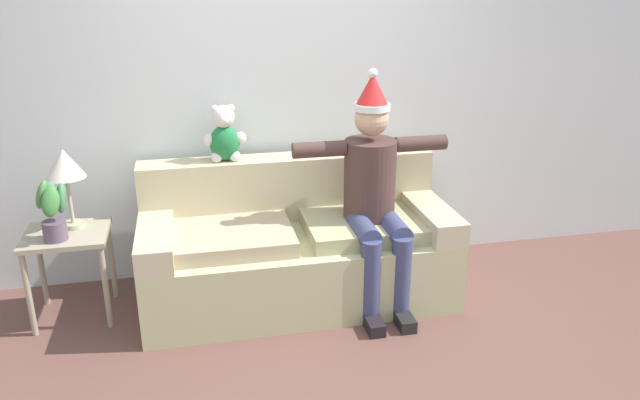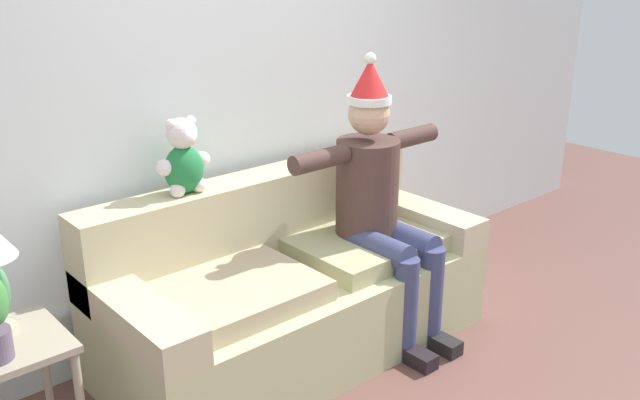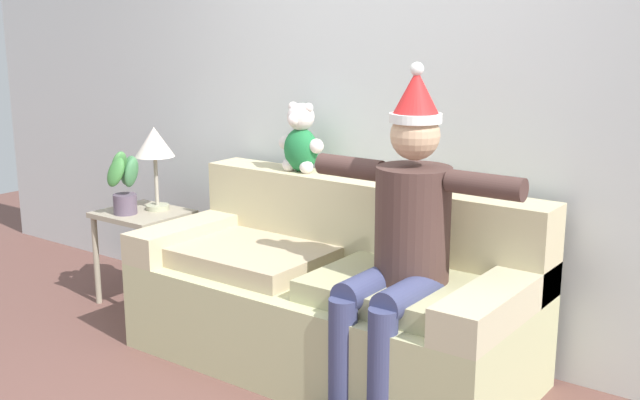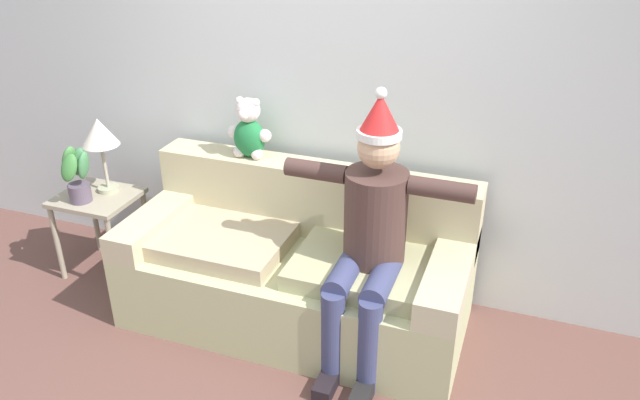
{
  "view_description": "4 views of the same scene",
  "coord_description": "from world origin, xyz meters",
  "px_view_note": "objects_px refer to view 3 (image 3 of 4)",
  "views": [
    {
      "loc": [
        -0.66,
        -2.74,
        2.11
      ],
      "look_at": [
        0.14,
        0.89,
        0.72
      ],
      "focal_mm": 34.76,
      "sensor_mm": 36.0,
      "label": 1
    },
    {
      "loc": [
        -2.05,
        -1.57,
        2.03
      ],
      "look_at": [
        0.13,
        0.93,
        0.84
      ],
      "focal_mm": 39.12,
      "sensor_mm": 36.0,
      "label": 2
    },
    {
      "loc": [
        2.14,
        -2.0,
        1.72
      ],
      "look_at": [
        -0.02,
        0.93,
        0.87
      ],
      "focal_mm": 43.53,
      "sensor_mm": 36.0,
      "label": 3
    },
    {
      "loc": [
        1.21,
        -1.92,
        2.43
      ],
      "look_at": [
        0.19,
        0.89,
        0.9
      ],
      "focal_mm": 35.01,
      "sensor_mm": 36.0,
      "label": 4
    }
  ],
  "objects_px": {
    "person_seated": "(401,237)",
    "table_lamp": "(155,146)",
    "teddy_bear": "(301,141)",
    "side_table": "(143,227)",
    "couch": "(334,297)",
    "potted_plant": "(124,182)"
  },
  "relations": [
    {
      "from": "potted_plant",
      "to": "table_lamp",
      "type": "bearing_deg",
      "value": 70.24
    },
    {
      "from": "person_seated",
      "to": "teddy_bear",
      "type": "xyz_separation_m",
      "value": [
        -0.91,
        0.45,
        0.29
      ]
    },
    {
      "from": "side_table",
      "to": "person_seated",
      "type": "bearing_deg",
      "value": -5.57
    },
    {
      "from": "teddy_bear",
      "to": "table_lamp",
      "type": "relative_size",
      "value": 0.75
    },
    {
      "from": "person_seated",
      "to": "side_table",
      "type": "height_order",
      "value": "person_seated"
    },
    {
      "from": "couch",
      "to": "potted_plant",
      "type": "distance_m",
      "value": 1.54
    },
    {
      "from": "couch",
      "to": "potted_plant",
      "type": "height_order",
      "value": "potted_plant"
    },
    {
      "from": "couch",
      "to": "potted_plant",
      "type": "relative_size",
      "value": 5.24
    },
    {
      "from": "teddy_bear",
      "to": "side_table",
      "type": "bearing_deg",
      "value": -165.81
    },
    {
      "from": "couch",
      "to": "side_table",
      "type": "height_order",
      "value": "couch"
    },
    {
      "from": "potted_plant",
      "to": "teddy_bear",
      "type": "bearing_deg",
      "value": 18.73
    },
    {
      "from": "table_lamp",
      "to": "side_table",
      "type": "bearing_deg",
      "value": -111.27
    },
    {
      "from": "couch",
      "to": "table_lamp",
      "type": "relative_size",
      "value": 3.97
    },
    {
      "from": "couch",
      "to": "side_table",
      "type": "relative_size",
      "value": 3.5
    },
    {
      "from": "person_seated",
      "to": "table_lamp",
      "type": "relative_size",
      "value": 3.02
    },
    {
      "from": "table_lamp",
      "to": "potted_plant",
      "type": "distance_m",
      "value": 0.28
    },
    {
      "from": "person_seated",
      "to": "table_lamp",
      "type": "bearing_deg",
      "value": 171.65
    },
    {
      "from": "teddy_bear",
      "to": "side_table",
      "type": "xyz_separation_m",
      "value": [
        -1.02,
        -0.26,
        -0.6
      ]
    },
    {
      "from": "teddy_bear",
      "to": "table_lamp",
      "type": "distance_m",
      "value": 1.01
    },
    {
      "from": "side_table",
      "to": "teddy_bear",
      "type": "bearing_deg",
      "value": 14.19
    },
    {
      "from": "teddy_bear",
      "to": "side_table",
      "type": "distance_m",
      "value": 1.21
    },
    {
      "from": "teddy_bear",
      "to": "table_lamp",
      "type": "xyz_separation_m",
      "value": [
        -0.99,
        -0.17,
        -0.1
      ]
    }
  ]
}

